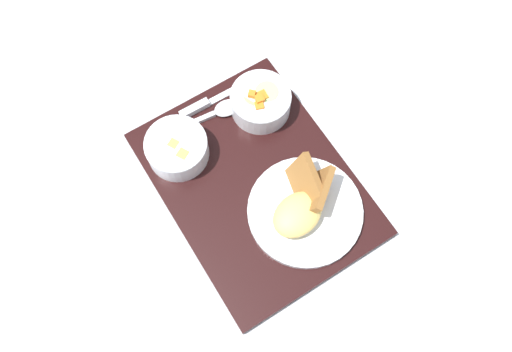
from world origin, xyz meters
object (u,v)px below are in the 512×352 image
at_px(plate_main, 304,208).
at_px(spoon, 216,113).
at_px(knife, 203,105).
at_px(bowl_soup, 177,148).
at_px(bowl_salad, 260,101).

distance_m(plate_main, spoon, 0.25).
distance_m(knife, spoon, 0.03).
xyz_separation_m(bowl_soup, plate_main, (0.22, 0.13, -0.01)).
xyz_separation_m(bowl_salad, bowl_soup, (-0.00, -0.18, 0.00)).
height_order(bowl_soup, knife, bowl_soup).
distance_m(bowl_soup, spoon, 0.11).
height_order(bowl_soup, plate_main, plate_main).
xyz_separation_m(bowl_soup, spoon, (-0.03, 0.10, -0.02)).
bearing_deg(knife, spoon, -64.69).
relative_size(plate_main, knife, 1.30).
bearing_deg(spoon, plate_main, -76.67).
distance_m(plate_main, knife, 0.28).
bearing_deg(bowl_salad, plate_main, -13.08).
bearing_deg(plate_main, spoon, -173.59).
bearing_deg(bowl_salad, bowl_soup, -90.63).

